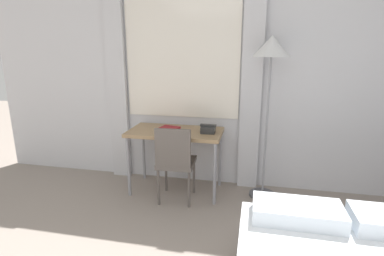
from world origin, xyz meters
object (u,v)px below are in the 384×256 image
object	(u,v)px
standing_lamp	(271,61)
book	(169,128)
desk	(175,136)
telephone	(208,129)
desk_chair	(175,159)

from	to	relation	value
standing_lamp	book	bearing A→B (deg)	-178.42
desk	standing_lamp	xyz separation A→B (m)	(1.03, 0.06, 0.87)
telephone	standing_lamp	bearing A→B (deg)	6.93
desk	telephone	distance (m)	0.40
standing_lamp	desk	bearing A→B (deg)	-176.40
desk	book	xyz separation A→B (m)	(-0.09, 0.03, 0.08)
desk_chair	book	xyz separation A→B (m)	(-0.15, 0.31, 0.26)
desk_chair	telephone	distance (m)	0.51
desk	telephone	size ratio (longest dim) A/B	5.96
standing_lamp	book	xyz separation A→B (m)	(-1.12, -0.03, -0.78)
desk_chair	standing_lamp	world-z (taller)	standing_lamp
desk_chair	desk	bearing A→B (deg)	101.38
desk_chair	standing_lamp	bearing A→B (deg)	16.72
standing_lamp	book	world-z (taller)	standing_lamp
telephone	desk	bearing A→B (deg)	178.06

